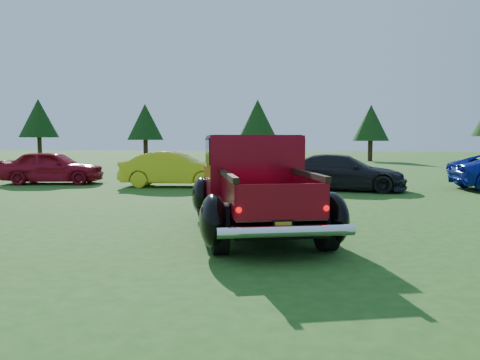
{
  "coord_description": "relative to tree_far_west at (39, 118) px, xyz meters",
  "views": [
    {
      "loc": [
        1.33,
        -7.79,
        1.72
      ],
      "look_at": [
        0.13,
        0.2,
        1.01
      ],
      "focal_mm": 35.0,
      "sensor_mm": 36.0,
      "label": 1
    }
  ],
  "objects": [
    {
      "name": "tree_mid_left",
      "position": [
        19.0,
        1.0,
        -0.14
      ],
      "size": [
        3.2,
        3.2,
        5.0
      ],
      "color": "#332114",
      "rests_on": "ground"
    },
    {
      "name": "tree_mid_right",
      "position": [
        28.0,
        -0.0,
        -0.55
      ],
      "size": [
        2.82,
        2.82,
        4.4
      ],
      "color": "#332114",
      "rests_on": "ground"
    },
    {
      "name": "pickup_truck",
      "position": [
        22.26,
        -28.94,
        -2.67
      ],
      "size": [
        3.34,
        5.14,
        1.8
      ],
      "rotation": [
        0.0,
        0.0,
        0.28
      ],
      "color": "black",
      "rests_on": "ground"
    },
    {
      "name": "tree_far_west",
      "position": [
        0.0,
        0.0,
        0.0
      ],
      "size": [
        3.33,
        3.33,
        5.2
      ],
      "color": "#332114",
      "rests_on": "ground"
    },
    {
      "name": "tree_west",
      "position": [
        10.0,
        -1.0,
        -0.41
      ],
      "size": [
        2.94,
        2.94,
        4.6
      ],
      "color": "#332114",
      "rests_on": "ground"
    },
    {
      "name": "show_car_grey",
      "position": [
        24.43,
        -21.75,
        -2.92
      ],
      "size": [
        4.34,
        2.26,
        1.2
      ],
      "primitive_type": "imported",
      "rotation": [
        0.0,
        0.0,
        1.43
      ],
      "color": "black",
      "rests_on": "ground"
    },
    {
      "name": "show_car_red",
      "position": [
        13.5,
        -21.05,
        -2.87
      ],
      "size": [
        3.98,
        2.11,
        1.29
      ],
      "primitive_type": "imported",
      "rotation": [
        0.0,
        0.0,
        1.73
      ],
      "color": "maroon",
      "rests_on": "ground"
    },
    {
      "name": "ground",
      "position": [
        22.0,
        -30.0,
        -3.52
      ],
      "size": [
        120.0,
        120.0,
        0.0
      ],
      "primitive_type": "plane",
      "color": "#1F4F16",
      "rests_on": "ground"
    },
    {
      "name": "show_car_yellow",
      "position": [
        18.5,
        -21.45,
        -2.88
      ],
      "size": [
        3.95,
        1.64,
        1.27
      ],
      "primitive_type": "imported",
      "rotation": [
        0.0,
        0.0,
        1.65
      ],
      "color": "gold",
      "rests_on": "ground"
    }
  ]
}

